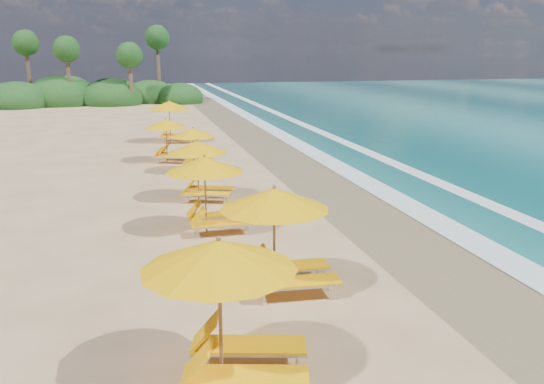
{
  "coord_description": "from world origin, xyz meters",
  "views": [
    {
      "loc": [
        -4.2,
        -16.99,
        5.6
      ],
      "look_at": [
        0.0,
        0.0,
        1.2
      ],
      "focal_mm": 37.63,
      "sensor_mm": 36.0,
      "label": 1
    }
  ],
  "objects": [
    {
      "name": "ground",
      "position": [
        0.0,
        0.0,
        0.0
      ],
      "size": [
        160.0,
        160.0,
        0.0
      ],
      "primitive_type": "plane",
      "color": "tan",
      "rests_on": "ground"
    },
    {
      "name": "wet_sand",
      "position": [
        4.0,
        0.0,
        0.01
      ],
      "size": [
        4.0,
        160.0,
        0.01
      ],
      "primitive_type": "cube",
      "color": "#877350",
      "rests_on": "ground"
    },
    {
      "name": "surf_foam",
      "position": [
        6.7,
        0.0,
        0.03
      ],
      "size": [
        4.0,
        160.0,
        0.01
      ],
      "color": "white",
      "rests_on": "ground"
    },
    {
      "name": "station_2",
      "position": [
        -2.74,
        -8.31,
        1.49
      ],
      "size": [
        3.3,
        3.19,
        2.66
      ],
      "rotation": [
        0.0,
        0.0,
        -0.25
      ],
      "color": "olive",
      "rests_on": "ground"
    },
    {
      "name": "station_3",
      "position": [
        -0.93,
        -4.78,
        1.46
      ],
      "size": [
        2.9,
        2.71,
        2.6
      ],
      "rotation": [
        0.0,
        0.0,
        -0.06
      ],
      "color": "olive",
      "rests_on": "ground"
    },
    {
      "name": "station_4",
      "position": [
        -1.9,
        0.18,
        1.38
      ],
      "size": [
        2.65,
        2.44,
        2.46
      ],
      "rotation": [
        0.0,
        0.0,
        0.01
      ],
      "color": "olive",
      "rests_on": "ground"
    },
    {
      "name": "station_5",
      "position": [
        -1.69,
        4.11,
        1.3
      ],
      "size": [
        2.98,
        2.92,
        2.32
      ],
      "rotation": [
        0.0,
        0.0,
        -0.34
      ],
      "color": "olive",
      "rests_on": "ground"
    },
    {
      "name": "station_6",
      "position": [
        -1.32,
        9.14,
        1.2
      ],
      "size": [
        2.39,
        2.23,
        2.15
      ],
      "rotation": [
        0.0,
        0.0,
        -0.06
      ],
      "color": "olive",
      "rests_on": "ground"
    },
    {
      "name": "station_7",
      "position": [
        -2.36,
        12.08,
        1.24
      ],
      "size": [
        2.9,
        2.87,
        2.22
      ],
      "rotation": [
        0.0,
        0.0,
        -0.41
      ],
      "color": "olive",
      "rests_on": "ground"
    },
    {
      "name": "station_8",
      "position": [
        -1.7,
        18.41,
        1.45
      ],
      "size": [
        3.04,
        2.88,
        2.6
      ],
      "rotation": [
        0.0,
        0.0,
        -0.14
      ],
      "color": "olive",
      "rests_on": "ground"
    },
    {
      "name": "treeline",
      "position": [
        -9.94,
        45.51,
        1.0
      ],
      "size": [
        25.8,
        8.8,
        9.74
      ],
      "color": "#163D14",
      "rests_on": "ground"
    }
  ]
}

